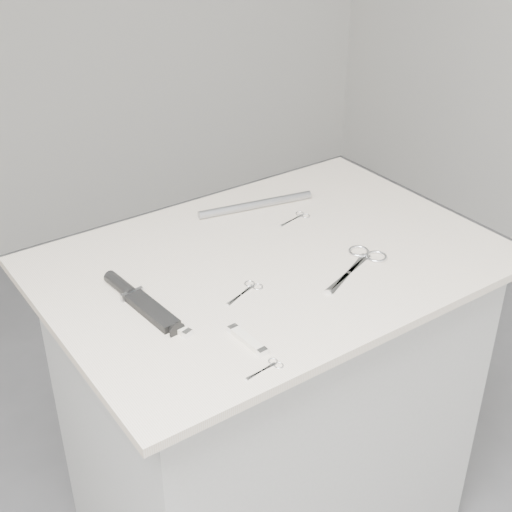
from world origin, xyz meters
TOP-DOWN VIEW (x-y plane):
  - plinth at (0.00, 0.00)m, footprint 0.90×0.60m
  - display_board at (0.00, 0.00)m, footprint 1.00×0.70m
  - large_shears at (0.15, -0.13)m, footprint 0.21×0.13m
  - embroidery_scissors_a at (-0.12, -0.08)m, footprint 0.10×0.06m
  - embroidery_scissors_b at (0.16, 0.12)m, footprint 0.09×0.04m
  - tiny_scissors at (-0.23, -0.30)m, footprint 0.08×0.03m
  - sheathed_knife at (-0.32, 0.02)m, footprint 0.06×0.24m
  - pocket_knife_a at (-0.22, -0.22)m, footprint 0.03×0.10m
  - pocket_knife_b at (-0.31, -0.10)m, footprint 0.05×0.10m
  - metal_rail at (0.11, 0.22)m, footprint 0.30×0.08m

SIDE VIEW (x-z plane):
  - plinth at x=0.00m, z-range 0.00..0.90m
  - display_board at x=0.00m, z-range 0.90..0.92m
  - tiny_scissors at x=-0.23m, z-range 0.92..0.92m
  - embroidery_scissors_b at x=0.16m, z-range 0.92..0.92m
  - embroidery_scissors_a at x=-0.12m, z-range 0.92..0.92m
  - large_shears at x=0.15m, z-range 0.92..0.93m
  - pocket_knife_a at x=-0.22m, z-range 0.92..0.93m
  - pocket_knife_b at x=-0.31m, z-range 0.92..0.93m
  - sheathed_knife at x=-0.32m, z-range 0.91..0.94m
  - metal_rail at x=0.11m, z-range 0.92..0.94m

